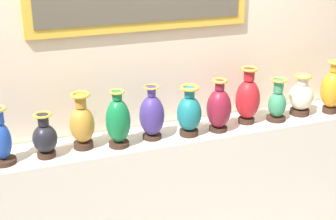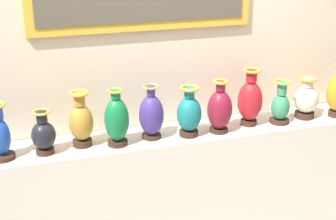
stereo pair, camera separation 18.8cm
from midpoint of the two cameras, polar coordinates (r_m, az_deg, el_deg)
name	(u,v)px [view 1 (the left image)]	position (r m, az deg, el deg)	size (l,w,h in m)	color
display_shelf	(168,198)	(3.64, -1.50, -10.36)	(3.00, 0.39, 1.04)	silver
back_wall	(155,61)	(3.47, -3.10, 5.77)	(4.62, 0.14, 2.98)	beige
vase_sapphire	(1,140)	(3.13, -20.68, -3.37)	(0.15, 0.15, 0.37)	#382319
vase_onyx	(45,138)	(3.15, -15.97, -3.20)	(0.15, 0.15, 0.29)	#382319
vase_ochre	(82,124)	(3.19, -11.75, -1.64)	(0.16, 0.16, 0.38)	#382319
vase_emerald	(118,121)	(3.18, -7.59, -1.33)	(0.16, 0.16, 0.39)	#382319
vase_indigo	(152,116)	(3.27, -3.55, -0.68)	(0.17, 0.17, 0.38)	#382319
vase_teal	(189,113)	(3.32, 0.89, -0.36)	(0.17, 0.17, 0.36)	#382319
vase_burgundy	(219,108)	(3.40, 4.44, 0.21)	(0.18, 0.18, 0.38)	#382319
vase_crimson	(248,98)	(3.55, 7.88, 1.36)	(0.18, 0.18, 0.42)	#382319
vase_jade	(277,103)	(3.65, 11.31, 0.77)	(0.14, 0.14, 0.32)	#382319
vase_ivory	(301,97)	(3.80, 14.04, 1.50)	(0.19, 0.19, 0.31)	#382319
vase_amber	(332,89)	(3.89, 17.45, 2.34)	(0.17, 0.17, 0.41)	#382319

